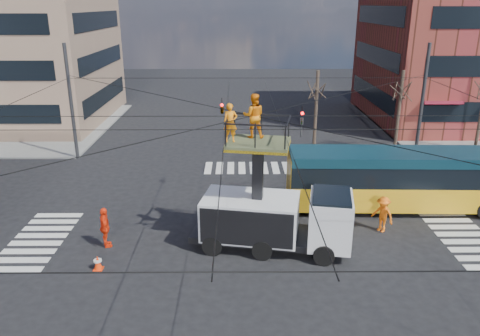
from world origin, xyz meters
name	(u,v)px	position (x,y,z in m)	size (l,w,h in m)	color
ground	(252,239)	(0.00, 0.00, 0.00)	(120.00, 120.00, 0.00)	black
sidewalk_ne	(479,126)	(21.00, 21.00, 0.06)	(18.00, 18.00, 0.12)	slate
sidewalk_nw	(9,127)	(-21.00, 21.00, 0.06)	(18.00, 18.00, 0.12)	slate
crosswalks	(252,238)	(0.00, 0.00, 0.01)	(22.40, 22.40, 0.02)	silver
overhead_network	(251,149)	(-0.07, 0.40, 4.29)	(24.24, 24.24, 8.00)	#2D2D30
tree_a	(317,90)	(5.00, 13.50, 4.63)	(2.00, 2.00, 6.00)	#382B21
tree_b	(401,90)	(11.00, 13.50, 4.63)	(2.00, 2.00, 6.00)	#382B21
utility_truck	(275,203)	(0.97, -0.77, 2.16)	(7.30, 3.64, 6.85)	black
city_bus	(407,179)	(8.26, 3.35, 1.73)	(12.59, 2.92, 3.20)	yellow
traffic_cone	(98,262)	(-6.48, -2.61, 0.31)	(0.36, 0.36, 0.63)	#FF360A
worker_ground	(105,228)	(-6.64, -0.67, 0.95)	(1.11, 0.46, 1.89)	#FF3710
flagger	(383,214)	(6.27, 0.74, 0.89)	(1.16, 0.66, 1.79)	orange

